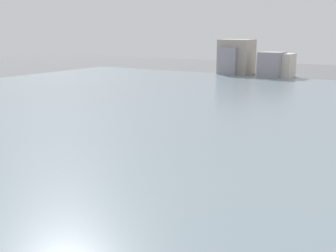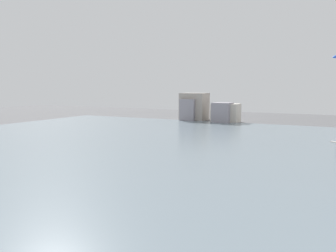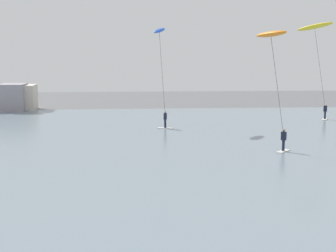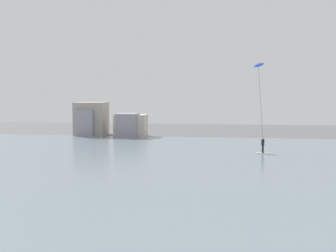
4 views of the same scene
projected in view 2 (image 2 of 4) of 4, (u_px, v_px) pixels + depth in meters
water_bay at (283, 160)px, 27.80m from camera, size 84.00×52.00×0.10m
far_shore_buildings at (205, 109)px, 59.05m from camera, size 10.25×5.15×4.67m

